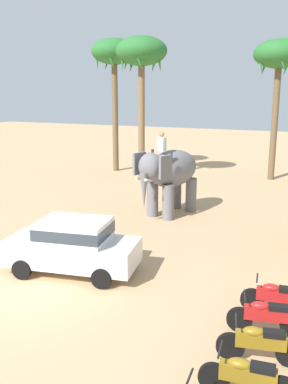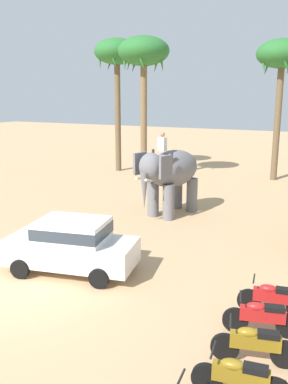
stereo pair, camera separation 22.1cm
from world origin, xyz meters
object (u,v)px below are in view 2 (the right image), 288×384
at_px(motorcycle_fourth_in_row, 262,317).
at_px(palm_tree_left_of_road, 144,56).
at_px(motorcycle_mid_row, 255,344).
at_px(motorcycle_far_in_row, 274,298).
at_px(palm_tree_near_hut, 117,56).
at_px(motorcycle_second_in_row, 240,378).
at_px(elephant_with_mahout, 170,173).
at_px(car_sedan_foreground, 71,244).
at_px(palm_tree_behind_elephant, 282,58).

height_order(motorcycle_fourth_in_row, palm_tree_left_of_road, palm_tree_left_of_road).
height_order(motorcycle_mid_row, motorcycle_far_in_row, same).
bearing_deg(palm_tree_near_hut, palm_tree_left_of_road, -33.82).
distance_m(motorcycle_second_in_row, palm_tree_near_hut, 25.25).
distance_m(elephant_with_mahout, motorcycle_second_in_row, 12.16).
relative_size(car_sedan_foreground, motorcycle_fourth_in_row, 2.49).
bearing_deg(car_sedan_foreground, motorcycle_far_in_row, 2.63).
relative_size(motorcycle_mid_row, palm_tree_near_hut, 0.19).
height_order(palm_tree_behind_elephant, palm_tree_near_hut, palm_tree_near_hut).
distance_m(elephant_with_mahout, palm_tree_near_hut, 13.60).
distance_m(motorcycle_second_in_row, motorcycle_fourth_in_row, 2.32).
relative_size(elephant_with_mahout, palm_tree_left_of_road, 0.44).
xyz_separation_m(elephant_with_mahout, palm_tree_near_hut, (-8.27, 8.88, 6.14)).
bearing_deg(motorcycle_second_in_row, palm_tree_near_hut, 126.87).
bearing_deg(motorcycle_far_in_row, motorcycle_second_in_row, -88.77).
height_order(motorcycle_second_in_row, motorcycle_fourth_in_row, same).
height_order(motorcycle_second_in_row, palm_tree_near_hut, palm_tree_near_hut).
distance_m(palm_tree_behind_elephant, palm_tree_left_of_road, 8.60).
bearing_deg(motorcycle_far_in_row, motorcycle_mid_row, -88.66).
height_order(car_sedan_foreground, motorcycle_far_in_row, car_sedan_foreground).
distance_m(car_sedan_foreground, motorcycle_far_in_row, 6.14).
height_order(car_sedan_foreground, motorcycle_second_in_row, car_sedan_foreground).
relative_size(motorcycle_second_in_row, motorcycle_fourth_in_row, 1.02).
bearing_deg(motorcycle_mid_row, motorcycle_fourth_in_row, 95.34).
distance_m(motorcycle_second_in_row, palm_tree_left_of_road, 21.61).
height_order(elephant_with_mahout, palm_tree_near_hut, palm_tree_near_hut).
relative_size(motorcycle_mid_row, palm_tree_behind_elephant, 0.20).
distance_m(motorcycle_far_in_row, palm_tree_near_hut, 22.75).
bearing_deg(motorcycle_fourth_in_row, car_sedan_foreground, 172.85).
xyz_separation_m(motorcycle_mid_row, palm_tree_left_of_road, (-11.08, 15.84, 7.37)).
relative_size(motorcycle_far_in_row, palm_tree_behind_elephant, 0.20).
relative_size(motorcycle_second_in_row, motorcycle_mid_row, 1.02).
relative_size(palm_tree_near_hut, palm_tree_left_of_road, 1.04).
relative_size(car_sedan_foreground, motorcycle_far_in_row, 2.45).
bearing_deg(motorcycle_far_in_row, elephant_with_mahout, 130.97).
xyz_separation_m(elephant_with_mahout, palm_tree_left_of_road, (-4.94, 6.64, 5.84)).
bearing_deg(palm_tree_left_of_road, motorcycle_fourth_in_row, -53.25).
bearing_deg(palm_tree_near_hut, motorcycle_far_in_row, -47.89).
bearing_deg(motorcycle_second_in_row, elephant_with_mahout, 120.73).
relative_size(car_sedan_foreground, motorcycle_second_in_row, 2.44).
bearing_deg(car_sedan_foreground, palm_tree_behind_elephant, 81.69).
height_order(car_sedan_foreground, motorcycle_fourth_in_row, car_sedan_foreground).
bearing_deg(palm_tree_near_hut, motorcycle_second_in_row, -53.13).
bearing_deg(car_sedan_foreground, motorcycle_second_in_row, -26.43).
height_order(motorcycle_mid_row, palm_tree_left_of_road, palm_tree_left_of_road).
bearing_deg(elephant_with_mahout, car_sedan_foreground, -90.16).
distance_m(palm_tree_behind_elephant, palm_tree_near_hut, 11.06).
bearing_deg(palm_tree_left_of_road, car_sedan_foreground, -70.56).
height_order(elephant_with_mahout, motorcycle_far_in_row, elephant_with_mahout).
relative_size(motorcycle_fourth_in_row, motorcycle_far_in_row, 0.98).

